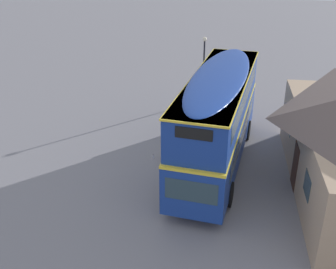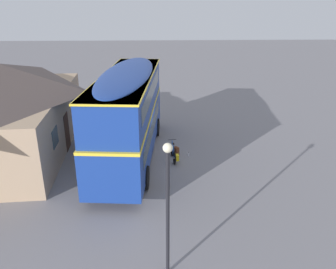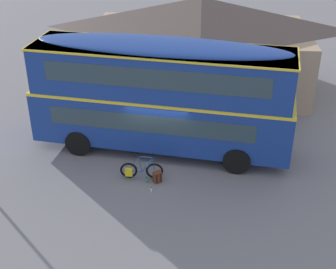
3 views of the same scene
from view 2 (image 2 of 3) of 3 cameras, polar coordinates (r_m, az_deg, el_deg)
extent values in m
plane|color=slate|center=(18.65, -4.35, -3.81)|extent=(120.00, 120.00, 0.00)
cylinder|color=black|center=(21.71, -8.17, 1.34)|extent=(1.12, 0.38, 1.10)
cylinder|color=black|center=(21.40, -1.90, 1.25)|extent=(1.12, 0.38, 1.10)
cylinder|color=black|center=(15.84, -12.48, -6.93)|extent=(1.12, 0.38, 1.10)
cylinder|color=black|center=(15.41, -3.83, -7.28)|extent=(1.12, 0.38, 1.10)
cube|color=navy|center=(18.13, -6.50, 0.56)|extent=(10.83, 3.42, 2.10)
cube|color=yellow|center=(17.78, -6.65, 3.82)|extent=(10.85, 3.45, 0.12)
cube|color=navy|center=(17.51, -6.78, 6.87)|extent=(10.50, 3.35, 1.90)
ellipsoid|color=navy|center=(17.28, -6.93, 10.18)|extent=(10.29, 3.28, 0.36)
cube|color=#2D424C|center=(23.04, -4.51, 5.87)|extent=(0.24, 2.05, 0.90)
cube|color=black|center=(22.39, -4.73, 11.53)|extent=(0.18, 1.37, 0.44)
cube|color=#2D424C|center=(17.69, -2.67, 1.18)|extent=(8.28, 0.77, 0.76)
cube|color=#2D424C|center=(17.31, -2.80, 7.35)|extent=(8.70, 0.81, 0.80)
cube|color=#2D424C|center=(18.08, -10.52, 1.29)|extent=(8.28, 0.77, 0.76)
cube|color=#2D424C|center=(17.71, -10.72, 7.32)|extent=(8.70, 0.81, 0.80)
cube|color=yellow|center=(17.30, -6.92, 9.79)|extent=(10.62, 3.43, 0.08)
torus|color=black|center=(18.58, 0.64, -2.69)|extent=(0.68, 0.14, 0.68)
torus|color=black|center=(17.68, 1.09, -4.01)|extent=(0.68, 0.14, 0.68)
cylinder|color=#B2B2B7|center=(18.58, 0.64, -2.69)|extent=(0.06, 0.10, 0.05)
cylinder|color=#B2B2B7|center=(17.68, 1.09, -4.01)|extent=(0.06, 0.10, 0.05)
cylinder|color=#234C99|center=(18.22, 0.76, -2.24)|extent=(0.45, 0.07, 0.69)
cylinder|color=#234C99|center=(18.02, 0.80, -1.32)|extent=(0.56, 0.08, 0.06)
cylinder|color=#234C99|center=(17.96, 0.89, -2.57)|extent=(0.18, 0.05, 0.70)
cylinder|color=#234C99|center=(17.93, 0.97, -3.74)|extent=(0.53, 0.07, 0.09)
cylinder|color=#234C99|center=(17.72, 1.01, -2.82)|extent=(0.40, 0.06, 0.65)
cylinder|color=#234C99|center=(18.43, 0.66, -1.86)|extent=(0.09, 0.04, 0.62)
cylinder|color=black|center=(18.26, 0.68, -0.87)|extent=(0.07, 0.46, 0.03)
ellipsoid|color=black|center=(17.73, 0.93, -1.57)|extent=(0.27, 0.12, 0.06)
cube|color=yellow|center=(17.71, 1.59, -3.90)|extent=(0.29, 0.16, 0.32)
cylinder|color=#338CBF|center=(18.22, 0.76, -2.24)|extent=(0.07, 0.07, 0.18)
cube|color=#592D19|center=(18.78, 1.37, -2.81)|extent=(0.38, 0.36, 0.45)
ellipsoid|color=#592D19|center=(18.68, 1.37, -2.17)|extent=(0.36, 0.34, 0.10)
cube|color=#3E2011|center=(18.73, 1.07, -3.09)|extent=(0.20, 0.16, 0.16)
cylinder|color=black|center=(18.79, 1.82, -2.80)|extent=(0.05, 0.05, 0.36)
cylinder|color=black|center=(18.91, 1.48, -2.63)|extent=(0.05, 0.05, 0.36)
cylinder|color=silver|center=(18.76, 3.47, -3.31)|extent=(0.07, 0.07, 0.19)
cylinder|color=black|center=(18.71, 3.47, -3.00)|extent=(0.04, 0.04, 0.03)
cylinder|color=green|center=(18.46, 1.75, -3.65)|extent=(0.07, 0.07, 0.22)
cylinder|color=black|center=(18.41, 1.75, -3.31)|extent=(0.04, 0.04, 0.03)
cube|color=tan|center=(20.75, -25.16, 1.71)|extent=(11.45, 6.73, 3.30)
pyramid|color=brown|center=(20.13, -26.27, 8.35)|extent=(11.87, 7.15, 1.66)
cube|color=#3D2319|center=(20.12, -16.68, 0.49)|extent=(1.10, 0.10, 2.10)
cube|color=#2D424C|center=(17.31, -18.52, -0.44)|extent=(1.10, 0.10, 0.90)
cube|color=#2D424C|center=(22.47, -15.66, 4.84)|extent=(1.10, 0.10, 0.90)
cylinder|color=black|center=(10.20, -0.05, -13.68)|extent=(0.11, 0.11, 4.17)
sphere|color=#F2E5BF|center=(9.11, -0.05, -2.28)|extent=(0.28, 0.28, 0.28)
camera|label=1|loc=(35.34, -7.27, 25.48)|focal=44.43mm
camera|label=3|loc=(25.32, 40.98, 22.67)|focal=50.90mm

